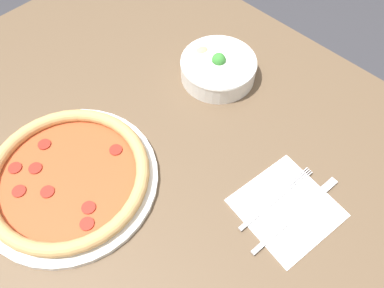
{
  "coord_description": "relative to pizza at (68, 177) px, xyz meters",
  "views": [
    {
      "loc": [
        0.32,
        -0.28,
        1.39
      ],
      "look_at": [
        0.02,
        0.02,
        0.76
      ],
      "focal_mm": 35.0,
      "sensor_mm": 36.0,
      "label": 1
    }
  ],
  "objects": [
    {
      "name": "napkin",
      "position": [
        0.34,
        0.25,
        -0.02
      ],
      "size": [
        0.19,
        0.19,
        0.0
      ],
      "color": "white",
      "rests_on": "dining_table"
    },
    {
      "name": "ground_plane",
      "position": [
        0.09,
        0.2,
        -0.75
      ],
      "size": [
        8.0,
        8.0,
        0.0
      ],
      "primitive_type": "plane",
      "color": "#333338"
    },
    {
      "name": "knife",
      "position": [
        0.36,
        0.24,
        -0.01
      ],
      "size": [
        0.03,
        0.23,
        0.01
      ],
      "rotation": [
        0.0,
        0.0,
        1.47
      ],
      "color": "silver",
      "rests_on": "napkin"
    },
    {
      "name": "bowl",
      "position": [
        0.01,
        0.41,
        0.01
      ],
      "size": [
        0.18,
        0.18,
        0.07
      ],
      "color": "white",
      "rests_on": "dining_table"
    },
    {
      "name": "pizza",
      "position": [
        0.0,
        0.0,
        0.0
      ],
      "size": [
        0.34,
        0.34,
        0.04
      ],
      "color": "white",
      "rests_on": "dining_table"
    },
    {
      "name": "fork",
      "position": [
        0.31,
        0.25,
        -0.01
      ],
      "size": [
        0.03,
        0.19,
        0.0
      ],
      "rotation": [
        0.0,
        0.0,
        1.47
      ],
      "color": "silver",
      "rests_on": "napkin"
    },
    {
      "name": "dining_table",
      "position": [
        0.09,
        0.2,
        -0.11
      ],
      "size": [
        1.3,
        0.94,
        0.74
      ],
      "color": "brown",
      "rests_on": "ground_plane"
    }
  ]
}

